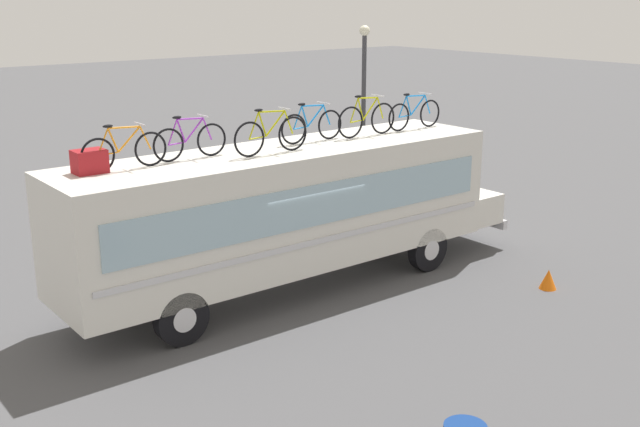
# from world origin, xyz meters

# --- Properties ---
(ground_plane) EXTENTS (120.00, 120.00, 0.00)m
(ground_plane) POSITION_xyz_m (0.00, 0.00, 0.00)
(ground_plane) COLOR #4C4C4F
(bus) EXTENTS (11.42, 2.42, 3.23)m
(bus) POSITION_xyz_m (0.17, 0.00, 1.91)
(bus) COLOR silver
(bus) RESTS_ON ground
(luggage_bag_1) EXTENTS (0.58, 0.44, 0.43)m
(luggage_bag_1) POSITION_xyz_m (-4.15, 0.33, 3.45)
(luggage_bag_1) COLOR maroon
(luggage_bag_1) RESTS_ON bus
(rooftop_bicycle_1) EXTENTS (1.72, 0.44, 0.89)m
(rooftop_bicycle_1) POSITION_xyz_m (-3.52, 0.18, 3.60)
(rooftop_bicycle_1) COLOR black
(rooftop_bicycle_1) RESTS_ON bus
(rooftop_bicycle_2) EXTENTS (1.64, 0.44, 0.89)m
(rooftop_bicycle_2) POSITION_xyz_m (-2.07, 0.29, 3.61)
(rooftop_bicycle_2) COLOR black
(rooftop_bicycle_2) RESTS_ON bus
(rooftop_bicycle_3) EXTENTS (1.81, 0.44, 0.96)m
(rooftop_bicycle_3) POSITION_xyz_m (-0.51, -0.28, 3.63)
(rooftop_bicycle_3) COLOR black
(rooftop_bicycle_3) RESTS_ON bus
(rooftop_bicycle_4) EXTENTS (1.69, 0.44, 0.89)m
(rooftop_bicycle_4) POSITION_xyz_m (0.97, 0.27, 3.61)
(rooftop_bicycle_4) COLOR black
(rooftop_bicycle_4) RESTS_ON bus
(rooftop_bicycle_5) EXTENTS (1.73, 0.44, 0.97)m
(rooftop_bicycle_5) POSITION_xyz_m (2.41, 0.06, 3.64)
(rooftop_bicycle_5) COLOR black
(rooftop_bicycle_5) RESTS_ON bus
(rooftop_bicycle_6) EXTENTS (1.73, 0.44, 0.90)m
(rooftop_bicycle_6) POSITION_xyz_m (3.97, 0.06, 3.61)
(rooftop_bicycle_6) COLOR black
(rooftop_bicycle_6) RESTS_ON bus
(traffic_cone) EXTENTS (0.39, 0.39, 0.45)m
(traffic_cone) POSITION_xyz_m (4.72, -3.59, 0.23)
(traffic_cone) COLOR orange
(traffic_cone) RESTS_ON ground
(street_lamp) EXTENTS (0.32, 0.32, 5.51)m
(street_lamp) POSITION_xyz_m (6.38, 4.69, 3.30)
(street_lamp) COLOR #38383D
(street_lamp) RESTS_ON ground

